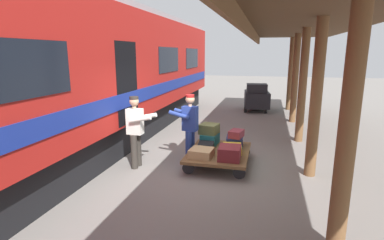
# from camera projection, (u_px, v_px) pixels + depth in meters

# --- Properties ---
(ground_plane) EXTENTS (60.00, 60.00, 0.00)m
(ground_plane) POSITION_uv_depth(u_px,v_px,m) (206.00, 166.00, 7.35)
(ground_plane) COLOR slate
(platform_canopy) EXTENTS (3.20, 17.43, 3.56)m
(platform_canopy) POSITION_uv_depth(u_px,v_px,m) (319.00, 24.00, 6.10)
(platform_canopy) COLOR brown
(platform_canopy) RESTS_ON ground_plane
(train_car) EXTENTS (3.02, 18.63, 4.00)m
(train_car) POSITION_uv_depth(u_px,v_px,m) (73.00, 78.00, 7.74)
(train_car) COLOR #B21E19
(train_car) RESTS_ON ground_plane
(luggage_cart) EXTENTS (1.43, 1.89, 0.34)m
(luggage_cart) POSITION_uv_depth(u_px,v_px,m) (219.00, 153.00, 7.37)
(luggage_cart) COLOR brown
(luggage_cart) RESTS_ON ground_plane
(suitcase_teal_softside) EXTENTS (0.44, 0.61, 0.29)m
(suitcase_teal_softside) POSITION_uv_depth(u_px,v_px,m) (210.00, 139.00, 7.90)
(suitcase_teal_softside) COLOR #1E666B
(suitcase_teal_softside) RESTS_ON luggage_cart
(suitcase_navy_fabric) EXTENTS (0.45, 0.51, 0.25)m
(suitcase_navy_fabric) POSITION_uv_depth(u_px,v_px,m) (235.00, 141.00, 7.75)
(suitcase_navy_fabric) COLOR navy
(suitcase_navy_fabric) RESTS_ON luggage_cart
(suitcase_black_hardshell) EXTENTS (0.41, 0.48, 0.18)m
(suitcase_black_hardshell) POSITION_uv_depth(u_px,v_px,m) (206.00, 146.00, 7.42)
(suitcase_black_hardshell) COLOR black
(suitcase_black_hardshell) RESTS_ON luggage_cart
(suitcase_tan_vintage) EXTENTS (0.55, 0.53, 0.19)m
(suitcase_tan_vintage) POSITION_uv_depth(u_px,v_px,m) (201.00, 153.00, 6.92)
(suitcase_tan_vintage) COLOR tan
(suitcase_tan_vintage) RESTS_ON luggage_cart
(suitcase_yellow_case) EXTENTS (0.50, 0.54, 0.19)m
(suitcase_yellow_case) POSITION_uv_depth(u_px,v_px,m) (232.00, 148.00, 7.26)
(suitcase_yellow_case) COLOR gold
(suitcase_yellow_case) RESTS_ON luggage_cart
(suitcase_maroon_trunk) EXTENTS (0.49, 0.55, 0.30)m
(suitcase_maroon_trunk) POSITION_uv_depth(u_px,v_px,m) (230.00, 153.00, 6.76)
(suitcase_maroon_trunk) COLOR maroon
(suitcase_maroon_trunk) RESTS_ON luggage_cart
(suitcase_burgundy_valise) EXTENTS (0.39, 0.49, 0.18)m
(suitcase_burgundy_valise) POSITION_uv_depth(u_px,v_px,m) (236.00, 134.00, 7.66)
(suitcase_burgundy_valise) COLOR maroon
(suitcase_burgundy_valise) RESTS_ON suitcase_navy_fabric
(suitcase_olive_duffel) EXTENTS (0.51, 0.52, 0.25)m
(suitcase_olive_duffel) POSITION_uv_depth(u_px,v_px,m) (209.00, 129.00, 7.82)
(suitcase_olive_duffel) COLOR brown
(suitcase_olive_duffel) RESTS_ON suitcase_teal_softside
(porter_in_overalls) EXTENTS (0.70, 0.47, 1.70)m
(porter_in_overalls) POSITION_uv_depth(u_px,v_px,m) (189.00, 126.00, 7.41)
(porter_in_overalls) COLOR navy
(porter_in_overalls) RESTS_ON ground_plane
(porter_by_door) EXTENTS (0.68, 0.44, 1.70)m
(porter_by_door) POSITION_uv_depth(u_px,v_px,m) (136.00, 130.00, 7.07)
(porter_by_door) COLOR #332D28
(porter_by_door) RESTS_ON ground_plane
(baggage_tug) EXTENTS (1.28, 1.81, 1.30)m
(baggage_tug) POSITION_uv_depth(u_px,v_px,m) (257.00, 98.00, 14.20)
(baggage_tug) COLOR black
(baggage_tug) RESTS_ON ground_plane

